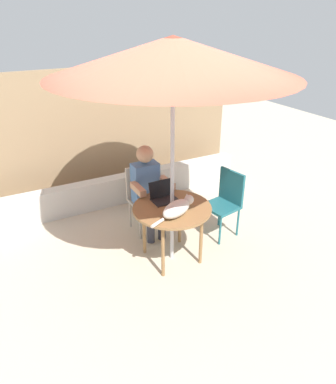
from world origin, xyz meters
TOP-DOWN VIEW (x-y plane):
  - ground_plane at (0.00, 0.00)m, footprint 14.00×14.00m
  - fence_back at (0.00, 2.26)m, footprint 4.55×0.08m
  - planter_wall_low at (0.00, 1.66)m, footprint 4.10×0.20m
  - patio_table at (0.00, 0.00)m, footprint 0.91×0.91m
  - patio_umbrella at (0.00, 0.00)m, footprint 2.46×2.46m
  - chair_occupied at (0.00, 0.81)m, footprint 0.40×0.40m
  - chair_empty at (0.90, 0.17)m, footprint 0.47×0.47m
  - person_seated at (-0.00, 0.65)m, footprint 0.48×0.48m
  - laptop at (-0.00, 0.23)m, footprint 0.30×0.25m
  - cat at (-0.03, -0.18)m, footprint 0.63×0.33m
  - potted_plant_near_fence at (0.32, 1.41)m, footprint 0.31×0.31m

SIDE VIEW (x-z plane):
  - ground_plane at x=0.00m, z-range 0.00..0.00m
  - planter_wall_low at x=0.00m, z-range 0.00..0.44m
  - potted_plant_near_fence at x=0.32m, z-range 0.02..0.63m
  - chair_occupied at x=0.00m, z-range 0.08..0.97m
  - chair_empty at x=0.90m, z-range 0.08..0.97m
  - patio_table at x=0.00m, z-range 0.29..1.00m
  - person_seated at x=0.00m, z-range 0.08..1.31m
  - laptop at x=0.00m, z-range 0.67..0.88m
  - cat at x=-0.03m, z-range 0.71..0.88m
  - fence_back at x=0.00m, z-range 0.00..1.99m
  - patio_umbrella at x=0.00m, z-range 1.08..3.60m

